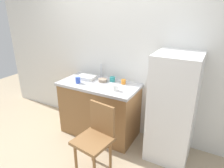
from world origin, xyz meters
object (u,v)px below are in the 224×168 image
(refrigerator, at_px, (173,108))
(chair, at_px, (96,137))
(cup_teal, at_px, (112,79))
(dish_tray, at_px, (87,77))
(cup_orange, at_px, (123,82))
(cup_white, at_px, (115,88))
(terracotta_bowl, at_px, (103,80))
(cup_blue, at_px, (78,80))

(refrigerator, distance_m, chair, 1.05)
(refrigerator, distance_m, cup_teal, 1.00)
(dish_tray, relative_size, cup_orange, 3.91)
(refrigerator, bearing_deg, cup_white, -169.25)
(chair, xyz_separation_m, cup_orange, (-0.05, 0.86, 0.41))
(dish_tray, bearing_deg, chair, -49.69)
(chair, height_order, cup_teal, cup_teal)
(terracotta_bowl, height_order, cup_blue, cup_blue)
(cup_white, bearing_deg, terracotta_bowl, 146.33)
(chair, xyz_separation_m, terracotta_bowl, (-0.38, 0.81, 0.39))
(refrigerator, relative_size, cup_orange, 20.20)
(chair, distance_m, cup_orange, 0.96)
(dish_tray, bearing_deg, cup_white, -18.40)
(refrigerator, relative_size, dish_tray, 5.17)
(dish_tray, relative_size, cup_blue, 3.06)
(cup_blue, bearing_deg, cup_orange, 24.91)
(terracotta_bowl, height_order, cup_white, cup_white)
(refrigerator, distance_m, cup_orange, 0.81)
(cup_white, bearing_deg, cup_blue, -179.16)
(dish_tray, xyz_separation_m, cup_teal, (0.42, 0.09, 0.01))
(refrigerator, xyz_separation_m, cup_blue, (-1.40, -0.16, 0.19))
(dish_tray, xyz_separation_m, terracotta_bowl, (0.29, 0.01, -0.00))
(cup_white, bearing_deg, dish_tray, 161.60)
(dish_tray, distance_m, cup_blue, 0.22)
(dish_tray, bearing_deg, cup_teal, 12.10)
(chair, bearing_deg, refrigerator, 53.23)
(refrigerator, relative_size, chair, 1.63)
(cup_white, xyz_separation_m, cup_orange, (-0.01, 0.28, -0.00))
(chair, height_order, cup_white, cup_white)
(cup_white, height_order, cup_orange, cup_white)
(refrigerator, xyz_separation_m, chair, (-0.72, -0.73, -0.22))
(refrigerator, relative_size, cup_white, 17.93)
(terracotta_bowl, xyz_separation_m, cup_white, (0.34, -0.22, 0.02))
(chair, distance_m, cup_teal, 1.01)
(dish_tray, distance_m, terracotta_bowl, 0.29)
(chair, height_order, cup_orange, cup_orange)
(chair, relative_size, cup_orange, 12.42)
(chair, relative_size, cup_white, 11.03)
(chair, relative_size, cup_teal, 10.81)
(refrigerator, relative_size, terracotta_bowl, 10.67)
(dish_tray, distance_m, cup_teal, 0.43)
(dish_tray, xyz_separation_m, cup_white, (0.63, -0.21, 0.02))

